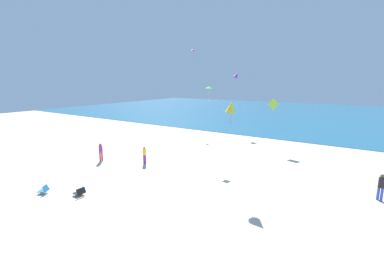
# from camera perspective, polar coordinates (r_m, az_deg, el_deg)

# --- Properties ---
(ground_plane) EXTENTS (120.00, 120.00, 0.00)m
(ground_plane) POSITION_cam_1_polar(r_m,az_deg,el_deg) (19.46, 3.88, -11.53)
(ground_plane) COLOR beige
(ocean_water) EXTENTS (120.00, 60.00, 0.05)m
(ocean_water) POSITION_cam_1_polar(r_m,az_deg,el_deg) (63.20, 24.58, 2.94)
(ocean_water) COLOR #236084
(ocean_water) RESTS_ON ground_plane
(beach_chair_far_left) EXTENTS (0.68, 0.62, 0.54)m
(beach_chair_far_left) POSITION_cam_1_polar(r_m,az_deg,el_deg) (18.29, -24.17, -13.14)
(beach_chair_far_left) COLOR black
(beach_chair_far_left) RESTS_ON ground_plane
(beach_chair_near_camera) EXTENTS (0.76, 0.73, 0.54)m
(beach_chair_near_camera) POSITION_cam_1_polar(r_m,az_deg,el_deg) (19.69, -30.61, -11.97)
(beach_chair_near_camera) COLOR #2370B2
(beach_chair_near_camera) RESTS_ON ground_plane
(person_0) EXTENTS (0.40, 0.40, 1.67)m
(person_0) POSITION_cam_1_polar(r_m,az_deg,el_deg) (24.83, -20.04, -4.92)
(person_0) COLOR red
(person_0) RESTS_ON ground_plane
(person_1) EXTENTS (0.33, 0.33, 1.60)m
(person_1) POSITION_cam_1_polar(r_m,az_deg,el_deg) (23.05, -10.76, -5.73)
(person_1) COLOR purple
(person_1) RESTS_ON ground_plane
(person_3) EXTENTS (0.46, 0.46, 1.72)m
(person_3) POSITION_cam_1_polar(r_m,az_deg,el_deg) (19.67, 37.09, -10.38)
(person_3) COLOR blue
(person_3) RESTS_ON ground_plane
(kite_magenta) EXTENTS (0.45, 0.56, 1.64)m
(kite_magenta) POSITION_cam_1_polar(r_m,az_deg,el_deg) (40.61, 0.32, 17.24)
(kite_magenta) COLOR #DB3DA8
(kite_green) EXTENTS (0.63, 0.61, 1.52)m
(kite_green) POSITION_cam_1_polar(r_m,az_deg,el_deg) (24.12, 3.87, 9.10)
(kite_green) COLOR green
(kite_yellow) EXTENTS (1.11, 1.11, 1.68)m
(kite_yellow) POSITION_cam_1_polar(r_m,az_deg,el_deg) (17.49, 8.90, 4.71)
(kite_yellow) COLOR yellow
(kite_lime) EXTENTS (1.17, 0.33, 1.76)m
(kite_lime) POSITION_cam_1_polar(r_m,az_deg,el_deg) (28.56, 17.98, 5.13)
(kite_lime) COLOR #99DB33
(kite_purple) EXTENTS (1.15, 1.22, 1.36)m
(kite_purple) POSITION_cam_1_polar(r_m,az_deg,el_deg) (37.57, 10.07, 11.74)
(kite_purple) COLOR purple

